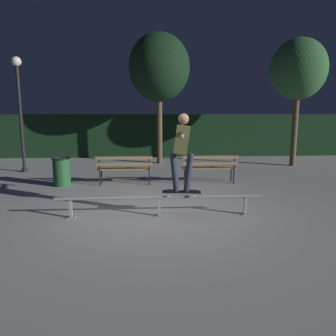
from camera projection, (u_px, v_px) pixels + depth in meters
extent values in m
plane|color=#ADAAA8|center=(159.00, 213.00, 6.79)|extent=(90.00, 90.00, 0.00)
cube|color=black|center=(153.00, 135.00, 15.53)|extent=(24.00, 1.20, 1.96)
cylinder|color=gray|center=(159.00, 197.00, 6.55)|extent=(4.18, 0.06, 0.06)
cube|color=gray|center=(71.00, 209.00, 6.48)|extent=(0.06, 0.06, 0.36)
cube|color=gray|center=(71.00, 217.00, 6.51)|extent=(0.18, 0.18, 0.01)
cube|color=gray|center=(159.00, 207.00, 6.59)|extent=(0.06, 0.06, 0.36)
cube|color=gray|center=(159.00, 216.00, 6.62)|extent=(0.18, 0.18, 0.01)
cube|color=gray|center=(245.00, 206.00, 6.69)|extent=(0.06, 0.06, 0.36)
cube|color=gray|center=(245.00, 214.00, 6.72)|extent=(0.18, 0.18, 0.01)
cube|color=black|center=(182.00, 192.00, 6.56)|extent=(0.80, 0.29, 0.02)
cube|color=black|center=(182.00, 191.00, 6.56)|extent=(0.78, 0.27, 0.00)
cube|color=#9E9EA3|center=(195.00, 193.00, 6.55)|extent=(0.07, 0.17, 0.02)
cube|color=#9E9EA3|center=(168.00, 193.00, 6.58)|extent=(0.07, 0.17, 0.02)
cylinder|color=beige|center=(195.00, 196.00, 6.48)|extent=(0.06, 0.04, 0.05)
cylinder|color=beige|center=(195.00, 194.00, 6.63)|extent=(0.06, 0.04, 0.05)
cylinder|color=beige|center=(168.00, 195.00, 6.50)|extent=(0.06, 0.04, 0.05)
cylinder|color=beige|center=(169.00, 193.00, 6.66)|extent=(0.06, 0.04, 0.05)
cube|color=black|center=(190.00, 191.00, 6.55)|extent=(0.27, 0.13, 0.03)
cube|color=black|center=(173.00, 191.00, 6.56)|extent=(0.27, 0.13, 0.03)
cylinder|color=#282D42|center=(189.00, 173.00, 6.48)|extent=(0.22, 0.15, 0.79)
cylinder|color=#282D42|center=(175.00, 172.00, 6.50)|extent=(0.22, 0.15, 0.79)
cube|color=brown|center=(182.00, 139.00, 6.38)|extent=(0.37, 0.39, 0.57)
cylinder|color=brown|center=(182.00, 133.00, 5.98)|extent=(0.15, 0.61, 0.21)
cylinder|color=brown|center=(182.00, 130.00, 6.72)|extent=(0.15, 0.61, 0.21)
sphere|color=#A37556|center=(182.00, 136.00, 5.71)|extent=(0.09, 0.09, 0.09)
sphere|color=#A37556|center=(182.00, 132.00, 7.01)|extent=(0.09, 0.09, 0.09)
sphere|color=#A37556|center=(184.00, 119.00, 6.31)|extent=(0.21, 0.21, 0.21)
cube|color=black|center=(149.00, 175.00, 9.68)|extent=(0.04, 0.04, 0.44)
cube|color=black|center=(149.00, 177.00, 9.36)|extent=(0.04, 0.04, 0.44)
cube|color=black|center=(149.00, 163.00, 9.25)|extent=(0.04, 0.04, 0.44)
cube|color=black|center=(102.00, 176.00, 9.60)|extent=(0.04, 0.04, 0.44)
cube|color=black|center=(100.00, 178.00, 9.28)|extent=(0.04, 0.04, 0.44)
cube|color=black|center=(99.00, 163.00, 9.17)|extent=(0.04, 0.04, 0.44)
cube|color=#937551|center=(125.00, 168.00, 9.58)|extent=(1.60, 0.10, 0.04)
cube|color=#937551|center=(125.00, 169.00, 9.44)|extent=(1.60, 0.10, 0.04)
cube|color=#937551|center=(125.00, 169.00, 9.30)|extent=(1.60, 0.10, 0.04)
cube|color=#937551|center=(124.00, 164.00, 9.20)|extent=(1.60, 0.04, 0.09)
cube|color=#937551|center=(124.00, 158.00, 9.17)|extent=(1.60, 0.04, 0.09)
cube|color=black|center=(231.00, 174.00, 9.83)|extent=(0.04, 0.04, 0.44)
cube|color=black|center=(234.00, 176.00, 9.51)|extent=(0.04, 0.04, 0.44)
cube|color=black|center=(235.00, 162.00, 9.40)|extent=(0.04, 0.04, 0.44)
cube|color=black|center=(185.00, 175.00, 9.75)|extent=(0.04, 0.04, 0.44)
cube|color=black|center=(186.00, 177.00, 9.43)|extent=(0.04, 0.04, 0.44)
cube|color=black|center=(186.00, 162.00, 9.32)|extent=(0.04, 0.04, 0.44)
cube|color=#937551|center=(208.00, 167.00, 9.73)|extent=(1.60, 0.10, 0.04)
cube|color=#937551|center=(209.00, 168.00, 9.59)|extent=(1.60, 0.10, 0.04)
cube|color=#937551|center=(210.00, 169.00, 9.45)|extent=(1.60, 0.10, 0.04)
cube|color=#937551|center=(210.00, 163.00, 9.35)|extent=(1.60, 0.04, 0.09)
cube|color=#937551|center=(211.00, 157.00, 9.32)|extent=(1.60, 0.04, 0.09)
cylinder|color=brown|center=(159.00, 129.00, 13.13)|extent=(0.22, 0.22, 2.78)
ellipsoid|color=black|center=(159.00, 67.00, 12.72)|extent=(2.40, 2.40, 2.64)
cylinder|color=brown|center=(294.00, 130.00, 12.52)|extent=(0.22, 0.22, 2.78)
ellipsoid|color=#2D5B33|center=(299.00, 69.00, 12.13)|extent=(2.06, 2.06, 2.27)
cylinder|color=black|center=(21.00, 120.00, 11.15)|extent=(0.11, 0.11, 3.60)
sphere|color=#F2EACC|center=(16.00, 61.00, 10.81)|extent=(0.32, 0.32, 0.32)
cylinder|color=black|center=(25.00, 170.00, 11.45)|extent=(0.20, 0.20, 0.12)
cylinder|color=#23562D|center=(62.00, 172.00, 9.28)|extent=(0.48, 0.48, 0.78)
torus|color=black|center=(61.00, 159.00, 9.21)|extent=(0.52, 0.52, 0.04)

